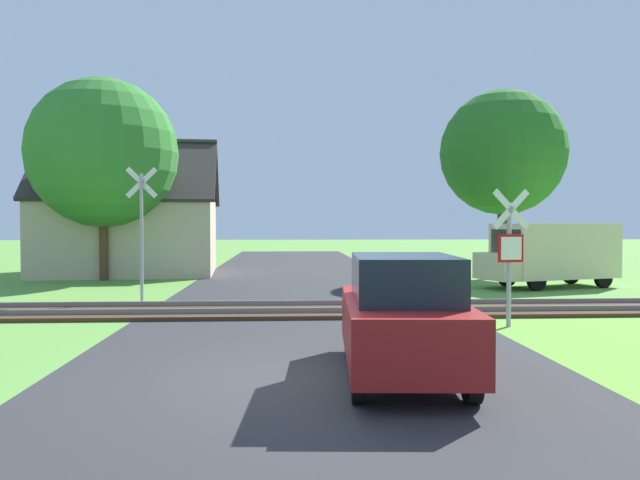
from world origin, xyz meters
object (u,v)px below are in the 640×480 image
(crossing_sign_far, at_px, (142,225))
(tree_left, at_px, (103,153))
(house, at_px, (131,232))
(mail_truck, at_px, (551,252))
(stop_sign_near, at_px, (510,250))
(tree_right, at_px, (503,153))
(parked_car, at_px, (402,316))

(crossing_sign_far, relative_size, tree_left, 0.48)
(house, bearing_deg, mail_truck, -27.65)
(stop_sign_near, height_order, mail_truck, stop_sign_near)
(tree_left, height_order, tree_right, tree_left)
(mail_truck, distance_m, parked_car, 14.62)
(house, relative_size, tree_right, 1.04)
(crossing_sign_far, distance_m, mail_truck, 13.87)
(crossing_sign_far, height_order, tree_left, tree_left)
(tree_left, height_order, mail_truck, tree_left)
(house, xyz_separation_m, parked_car, (8.62, -19.49, -0.96))
(crossing_sign_far, xyz_separation_m, house, (-2.90, 10.68, -0.34))
(tree_right, distance_m, parked_car, 18.92)
(house, distance_m, tree_right, 16.62)
(crossing_sign_far, bearing_deg, tree_left, 110.45)
(tree_left, relative_size, parked_car, 1.94)
(house, height_order, mail_truck, house)
(tree_left, distance_m, parked_car, 18.86)
(mail_truck, bearing_deg, tree_left, 60.20)
(stop_sign_near, bearing_deg, crossing_sign_far, -38.80)
(stop_sign_near, relative_size, tree_right, 0.38)
(house, distance_m, tree_left, 4.62)
(stop_sign_near, relative_size, tree_left, 0.37)
(parked_car, bearing_deg, crossing_sign_far, 126.74)
(house, distance_m, parked_car, 21.34)
(tree_right, bearing_deg, parked_car, -113.83)
(stop_sign_near, xyz_separation_m, mail_truck, (4.50, 8.21, -0.43))
(house, bearing_deg, crossing_sign_far, -79.03)
(mail_truck, bearing_deg, crossing_sign_far, 88.03)
(tree_left, relative_size, mail_truck, 1.52)
(house, height_order, tree_right, tree_right)
(stop_sign_near, height_order, crossing_sign_far, crossing_sign_far)
(stop_sign_near, xyz_separation_m, house, (-11.76, 15.25, 0.19))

